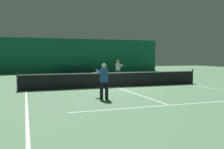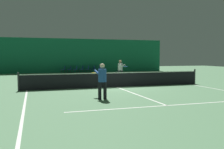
# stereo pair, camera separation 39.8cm
# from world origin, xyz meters

# --- Properties ---
(ground_plane) EXTENTS (60.00, 60.00, 0.00)m
(ground_plane) POSITION_xyz_m (0.00, 0.00, 0.00)
(ground_plane) COLOR #56845B
(backdrop_curtain) EXTENTS (23.00, 0.12, 4.16)m
(backdrop_curtain) POSITION_xyz_m (0.00, 15.51, 2.08)
(backdrop_curtain) COLOR #146042
(backdrop_curtain) RESTS_ON ground
(court_line_baseline_far) EXTENTS (11.00, 0.10, 0.00)m
(court_line_baseline_far) POSITION_xyz_m (0.00, 11.90, 0.00)
(court_line_baseline_far) COLOR white
(court_line_baseline_far) RESTS_ON ground
(court_line_service_far) EXTENTS (8.25, 0.10, 0.00)m
(court_line_service_far) POSITION_xyz_m (0.00, 6.40, 0.00)
(court_line_service_far) COLOR white
(court_line_service_far) RESTS_ON ground
(court_line_service_near) EXTENTS (8.25, 0.10, 0.00)m
(court_line_service_near) POSITION_xyz_m (0.00, -6.40, 0.00)
(court_line_service_near) COLOR white
(court_line_service_near) RESTS_ON ground
(court_line_sideline_left) EXTENTS (0.10, 23.80, 0.00)m
(court_line_sideline_left) POSITION_xyz_m (-5.50, 0.00, 0.00)
(court_line_sideline_left) COLOR white
(court_line_sideline_left) RESTS_ON ground
(court_line_sideline_right) EXTENTS (0.10, 23.80, 0.00)m
(court_line_sideline_right) POSITION_xyz_m (5.50, 0.00, 0.00)
(court_line_sideline_right) COLOR white
(court_line_sideline_right) RESTS_ON ground
(court_line_centre) EXTENTS (0.10, 12.80, 0.00)m
(court_line_centre) POSITION_xyz_m (0.00, 0.00, 0.00)
(court_line_centre) COLOR white
(court_line_centre) RESTS_ON ground
(tennis_net) EXTENTS (12.00, 0.10, 1.07)m
(tennis_net) POSITION_xyz_m (0.00, 0.00, 0.51)
(tennis_net) COLOR black
(tennis_net) RESTS_ON ground
(player_near) EXTENTS (0.50, 1.38, 1.66)m
(player_near) POSITION_xyz_m (-2.11, -4.16, 0.97)
(player_near) COLOR black
(player_near) RESTS_ON ground
(player_far) EXTENTS (0.50, 1.38, 1.67)m
(player_far) POSITION_xyz_m (1.86, 4.42, 0.97)
(player_far) COLOR #2D2D38
(player_far) RESTS_ON ground
(courtside_chair_0) EXTENTS (0.44, 0.44, 0.84)m
(courtside_chair_0) POSITION_xyz_m (-1.62, 14.96, 0.49)
(courtside_chair_0) COLOR #2D2D2D
(courtside_chair_0) RESTS_ON ground
(courtside_chair_1) EXTENTS (0.44, 0.44, 0.84)m
(courtside_chair_1) POSITION_xyz_m (-0.89, 14.96, 0.49)
(courtside_chair_1) COLOR #2D2D2D
(courtside_chair_1) RESTS_ON ground
(courtside_chair_2) EXTENTS (0.44, 0.44, 0.84)m
(courtside_chair_2) POSITION_xyz_m (-0.16, 14.96, 0.49)
(courtside_chair_2) COLOR #2D2D2D
(courtside_chair_2) RESTS_ON ground
(courtside_chair_3) EXTENTS (0.44, 0.44, 0.84)m
(courtside_chair_3) POSITION_xyz_m (0.56, 14.96, 0.49)
(courtside_chair_3) COLOR #2D2D2D
(courtside_chair_3) RESTS_ON ground
(courtside_chair_4) EXTENTS (0.44, 0.44, 0.84)m
(courtside_chair_4) POSITION_xyz_m (1.29, 14.96, 0.49)
(courtside_chair_4) COLOR #2D2D2D
(courtside_chair_4) RESTS_ON ground
(courtside_chair_5) EXTENTS (0.44, 0.44, 0.84)m
(courtside_chair_5) POSITION_xyz_m (2.02, 14.96, 0.49)
(courtside_chair_5) COLOR #2D2D2D
(courtside_chair_5) RESTS_ON ground
(courtside_chair_6) EXTENTS (0.44, 0.44, 0.84)m
(courtside_chair_6) POSITION_xyz_m (2.74, 14.96, 0.49)
(courtside_chair_6) COLOR #2D2D2D
(courtside_chair_6) RESTS_ON ground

